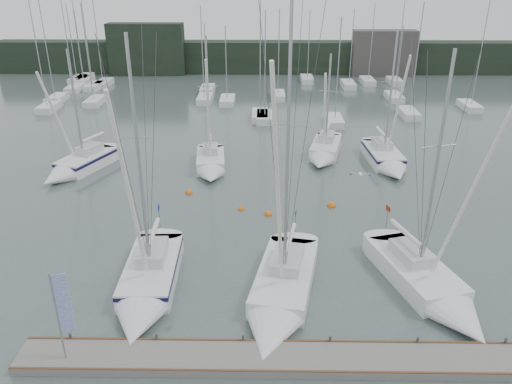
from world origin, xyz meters
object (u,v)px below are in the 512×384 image
(sailboat_mid_b, at_px, (211,166))
(sailboat_mid_d, at_px, (387,161))
(dock_banner, at_px, (61,309))
(sailboat_mid_c, at_px, (324,153))
(buoy_b, at_px, (331,206))
(buoy_c, at_px, (189,193))
(sailboat_near_right, at_px, (435,292))
(sailboat_mid_a, at_px, (76,166))
(sailboat_near_left, at_px, (146,289))
(buoy_d, at_px, (241,209))
(buoy_a, at_px, (268,215))
(sailboat_near_center, at_px, (279,301))

(sailboat_mid_b, height_order, sailboat_mid_d, sailboat_mid_d)
(sailboat_mid_b, relative_size, dock_banner, 2.71)
(sailboat_mid_c, distance_m, buoy_b, 9.96)
(buoy_c, bearing_deg, sailboat_mid_d, 19.22)
(dock_banner, bearing_deg, buoy_c, 67.11)
(sailboat_near_right, relative_size, sailboat_mid_b, 1.15)
(sailboat_mid_a, relative_size, dock_banner, 2.50)
(sailboat_near_left, distance_m, buoy_b, 15.94)
(sailboat_mid_a, relative_size, buoy_c, 18.49)
(sailboat_near_left, relative_size, buoy_d, 27.79)
(sailboat_mid_b, bearing_deg, buoy_b, -40.04)
(dock_banner, bearing_deg, sailboat_mid_c, 47.23)
(buoy_a, distance_m, buoy_d, 2.13)
(sailboat_near_right, xyz_separation_m, buoy_a, (-8.68, 9.81, -0.53))
(sailboat_near_center, height_order, sailboat_mid_d, sailboat_near_center)
(dock_banner, bearing_deg, buoy_a, 44.43)
(sailboat_near_left, xyz_separation_m, buoy_d, (4.57, 10.70, -0.57))
(buoy_a, bearing_deg, buoy_c, 149.60)
(sailboat_mid_a, relative_size, buoy_d, 21.23)
(sailboat_mid_a, relative_size, sailboat_mid_d, 0.90)
(buoy_b, bearing_deg, buoy_a, -162.50)
(sailboat_mid_d, distance_m, buoy_b, 9.85)
(sailboat_near_center, xyz_separation_m, buoy_b, (4.21, 12.21, -0.51))
(sailboat_mid_d, xyz_separation_m, buoy_a, (-10.47, -9.42, -0.59))
(sailboat_mid_d, distance_m, buoy_c, 17.63)
(buoy_b, distance_m, buoy_c, 11.05)
(sailboat_mid_d, bearing_deg, sailboat_mid_a, -179.74)
(sailboat_near_center, bearing_deg, dock_banner, -145.55)
(sailboat_mid_a, bearing_deg, sailboat_near_center, -25.66)
(sailboat_near_right, distance_m, buoy_c, 20.03)
(sailboat_near_center, relative_size, buoy_d, 30.74)
(sailboat_mid_c, height_order, sailboat_mid_d, sailboat_mid_d)
(sailboat_near_left, xyz_separation_m, dock_banner, (-2.31, -4.89, 2.43))
(sailboat_mid_c, relative_size, buoy_c, 16.85)
(sailboat_near_center, distance_m, sailboat_mid_b, 19.53)
(sailboat_near_left, height_order, sailboat_mid_b, sailboat_near_left)
(sailboat_near_center, relative_size, sailboat_mid_a, 1.45)
(sailboat_mid_b, height_order, buoy_b, sailboat_mid_b)
(sailboat_mid_b, distance_m, buoy_d, 7.80)
(sailboat_mid_d, bearing_deg, dock_banner, -132.17)
(dock_banner, relative_size, buoy_d, 8.50)
(sailboat_mid_a, bearing_deg, sailboat_near_right, -12.98)
(buoy_b, bearing_deg, buoy_d, -174.56)
(sailboat_near_right, distance_m, buoy_b, 11.99)
(dock_banner, bearing_deg, buoy_b, 35.57)
(sailboat_mid_a, bearing_deg, buoy_b, 5.57)
(dock_banner, bearing_deg, sailboat_near_center, 8.71)
(buoy_c, xyz_separation_m, buoy_d, (4.21, -2.78, 0.00))
(sailboat_near_center, distance_m, sailboat_mid_c, 22.63)
(buoy_a, xyz_separation_m, buoy_d, (-1.96, 0.84, 0.00))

